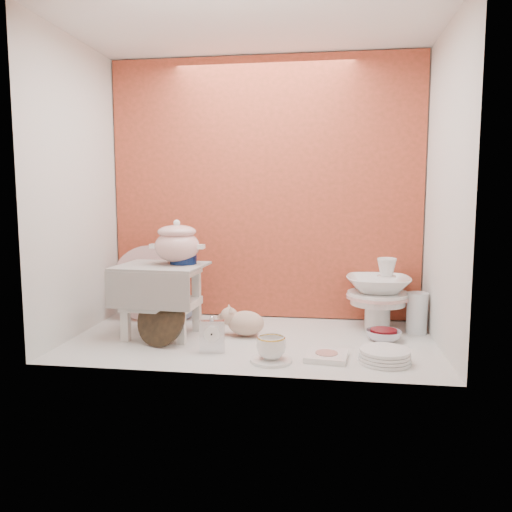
{
  "coord_description": "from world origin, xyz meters",
  "views": [
    {
      "loc": [
        0.38,
        -2.44,
        0.73
      ],
      "look_at": [
        0.02,
        0.02,
        0.42
      ],
      "focal_mm": 35.71,
      "sensor_mm": 36.0,
      "label": 1
    }
  ],
  "objects_px": {
    "mantel_clock": "(212,334)",
    "gold_rim_teacup": "(271,347)",
    "step_stool": "(162,301)",
    "plush_pig": "(246,323)",
    "soup_tureen": "(177,242)",
    "floral_platter": "(149,283)",
    "porcelain_tower": "(378,293)",
    "blue_white_vase": "(179,300)",
    "crystal_bowl": "(384,336)",
    "dinner_plate_stack": "(385,356)"
  },
  "relations": [
    {
      "from": "mantel_clock",
      "to": "gold_rim_teacup",
      "type": "height_order",
      "value": "mantel_clock"
    },
    {
      "from": "step_stool",
      "to": "plush_pig",
      "type": "bearing_deg",
      "value": 10.05
    },
    {
      "from": "step_stool",
      "to": "plush_pig",
      "type": "xyz_separation_m",
      "value": [
        0.43,
        0.05,
        -0.11
      ]
    },
    {
      "from": "step_stool",
      "to": "gold_rim_teacup",
      "type": "relative_size",
      "value": 3.34
    },
    {
      "from": "soup_tureen",
      "to": "floral_platter",
      "type": "bearing_deg",
      "value": 134.12
    },
    {
      "from": "porcelain_tower",
      "to": "soup_tureen",
      "type": "bearing_deg",
      "value": -166.06
    },
    {
      "from": "mantel_clock",
      "to": "soup_tureen",
      "type": "bearing_deg",
      "value": 121.97
    },
    {
      "from": "blue_white_vase",
      "to": "crystal_bowl",
      "type": "relative_size",
      "value": 1.26
    },
    {
      "from": "step_stool",
      "to": "soup_tureen",
      "type": "relative_size",
      "value": 1.59
    },
    {
      "from": "soup_tureen",
      "to": "porcelain_tower",
      "type": "xyz_separation_m",
      "value": [
        1.03,
        0.26,
        -0.29
      ]
    },
    {
      "from": "dinner_plate_stack",
      "to": "floral_platter",
      "type": "bearing_deg",
      "value": 155.92
    },
    {
      "from": "blue_white_vase",
      "to": "mantel_clock",
      "type": "height_order",
      "value": "blue_white_vase"
    },
    {
      "from": "floral_platter",
      "to": "crystal_bowl",
      "type": "height_order",
      "value": "floral_platter"
    },
    {
      "from": "dinner_plate_stack",
      "to": "blue_white_vase",
      "type": "bearing_deg",
      "value": 150.46
    },
    {
      "from": "mantel_clock",
      "to": "dinner_plate_stack",
      "type": "relative_size",
      "value": 0.74
    },
    {
      "from": "gold_rim_teacup",
      "to": "crystal_bowl",
      "type": "bearing_deg",
      "value": 37.07
    },
    {
      "from": "crystal_bowl",
      "to": "dinner_plate_stack",
      "type": "bearing_deg",
      "value": -95.04
    },
    {
      "from": "soup_tureen",
      "to": "dinner_plate_stack",
      "type": "height_order",
      "value": "soup_tureen"
    },
    {
      "from": "blue_white_vase",
      "to": "dinner_plate_stack",
      "type": "height_order",
      "value": "blue_white_vase"
    },
    {
      "from": "porcelain_tower",
      "to": "blue_white_vase",
      "type": "bearing_deg",
      "value": 176.56
    },
    {
      "from": "blue_white_vase",
      "to": "dinner_plate_stack",
      "type": "xyz_separation_m",
      "value": [
        1.11,
        -0.63,
        -0.08
      ]
    },
    {
      "from": "floral_platter",
      "to": "soup_tureen",
      "type": "bearing_deg",
      "value": -45.88
    },
    {
      "from": "soup_tureen",
      "to": "floral_platter",
      "type": "xyz_separation_m",
      "value": [
        -0.25,
        0.26,
        -0.27
      ]
    },
    {
      "from": "blue_white_vase",
      "to": "porcelain_tower",
      "type": "xyz_separation_m",
      "value": [
        1.13,
        -0.07,
        0.09
      ]
    },
    {
      "from": "plush_pig",
      "to": "crystal_bowl",
      "type": "distance_m",
      "value": 0.69
    },
    {
      "from": "blue_white_vase",
      "to": "mantel_clock",
      "type": "relative_size",
      "value": 1.28
    },
    {
      "from": "crystal_bowl",
      "to": "soup_tureen",
      "type": "bearing_deg",
      "value": -178.53
    },
    {
      "from": "step_stool",
      "to": "porcelain_tower",
      "type": "distance_m",
      "value": 1.14
    },
    {
      "from": "step_stool",
      "to": "crystal_bowl",
      "type": "bearing_deg",
      "value": 6.8
    },
    {
      "from": "mantel_clock",
      "to": "gold_rim_teacup",
      "type": "xyz_separation_m",
      "value": [
        0.28,
        -0.09,
        -0.02
      ]
    },
    {
      "from": "crystal_bowl",
      "to": "porcelain_tower",
      "type": "bearing_deg",
      "value": 92.8
    },
    {
      "from": "step_stool",
      "to": "crystal_bowl",
      "type": "xyz_separation_m",
      "value": [
        1.11,
        0.07,
        -0.16
      ]
    },
    {
      "from": "blue_white_vase",
      "to": "crystal_bowl",
      "type": "bearing_deg",
      "value": -14.63
    },
    {
      "from": "blue_white_vase",
      "to": "porcelain_tower",
      "type": "relative_size",
      "value": 0.56
    },
    {
      "from": "floral_platter",
      "to": "plush_pig",
      "type": "xyz_separation_m",
      "value": [
        0.61,
        -0.25,
        -0.14
      ]
    },
    {
      "from": "mantel_clock",
      "to": "crystal_bowl",
      "type": "xyz_separation_m",
      "value": [
        0.8,
        0.3,
        -0.06
      ]
    },
    {
      "from": "mantel_clock",
      "to": "porcelain_tower",
      "type": "distance_m",
      "value": 0.95
    },
    {
      "from": "step_stool",
      "to": "porcelain_tower",
      "type": "xyz_separation_m",
      "value": [
        1.1,
        0.3,
        0.01
      ]
    },
    {
      "from": "crystal_bowl",
      "to": "gold_rim_teacup",
      "type": "bearing_deg",
      "value": -142.93
    },
    {
      "from": "step_stool",
      "to": "porcelain_tower",
      "type": "bearing_deg",
      "value": 18.38
    },
    {
      "from": "floral_platter",
      "to": "gold_rim_teacup",
      "type": "relative_size",
      "value": 3.4
    },
    {
      "from": "blue_white_vase",
      "to": "plush_pig",
      "type": "distance_m",
      "value": 0.55
    },
    {
      "from": "mantel_clock",
      "to": "blue_white_vase",
      "type": "bearing_deg",
      "value": 109.8
    },
    {
      "from": "soup_tureen",
      "to": "crystal_bowl",
      "type": "distance_m",
      "value": 1.14
    },
    {
      "from": "step_stool",
      "to": "crystal_bowl",
      "type": "distance_m",
      "value": 1.13
    },
    {
      "from": "soup_tureen",
      "to": "plush_pig",
      "type": "xyz_separation_m",
      "value": [
        0.35,
        0.01,
        -0.41
      ]
    },
    {
      "from": "soup_tureen",
      "to": "floral_platter",
      "type": "height_order",
      "value": "soup_tureen"
    },
    {
      "from": "step_stool",
      "to": "soup_tureen",
      "type": "bearing_deg",
      "value": 31.67
    },
    {
      "from": "plush_pig",
      "to": "step_stool",
      "type": "bearing_deg",
      "value": -148.44
    },
    {
      "from": "blue_white_vase",
      "to": "gold_rim_teacup",
      "type": "bearing_deg",
      "value": -47.91
    }
  ]
}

